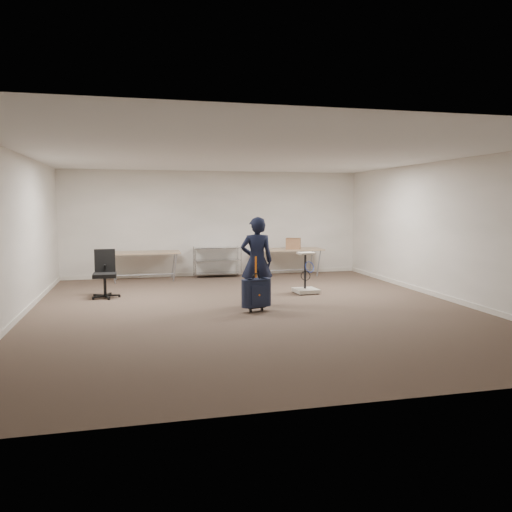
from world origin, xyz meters
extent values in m
plane|color=#49362C|center=(0.00, 0.00, 0.00)|extent=(9.00, 9.00, 0.00)
plane|color=beige|center=(0.00, 4.50, 1.40)|extent=(8.00, 0.00, 8.00)
plane|color=beige|center=(0.00, -4.50, 1.40)|extent=(8.00, 0.00, 8.00)
plane|color=beige|center=(-4.00, 0.00, 1.40)|extent=(0.00, 9.00, 9.00)
plane|color=beige|center=(4.00, 0.00, 1.40)|extent=(0.00, 9.00, 9.00)
plane|color=silver|center=(0.00, 0.00, 2.80)|extent=(8.00, 8.00, 0.00)
cube|color=silver|center=(0.00, 4.49, 0.05)|extent=(8.00, 0.02, 0.10)
cube|color=silver|center=(-3.99, 0.00, 0.05)|extent=(0.02, 9.00, 0.10)
cube|color=silver|center=(3.99, 0.00, 0.05)|extent=(0.02, 9.00, 0.10)
cube|color=#A28163|center=(-1.90, 3.95, 0.71)|extent=(1.80, 0.75, 0.03)
cylinder|color=#93949B|center=(-1.90, 3.95, 0.15)|extent=(1.50, 0.02, 0.02)
cylinder|color=#93949B|center=(-2.65, 3.65, 0.35)|extent=(0.13, 0.04, 0.69)
cylinder|color=#93949B|center=(-1.15, 3.65, 0.35)|extent=(0.13, 0.04, 0.69)
cylinder|color=#93949B|center=(-2.65, 4.25, 0.35)|extent=(0.13, 0.04, 0.69)
cylinder|color=#93949B|center=(-1.15, 4.25, 0.35)|extent=(0.13, 0.04, 0.69)
cube|color=#A28163|center=(1.90, 3.95, 0.71)|extent=(1.80, 0.75, 0.03)
cylinder|color=#93949B|center=(1.90, 3.95, 0.15)|extent=(1.50, 0.02, 0.02)
cylinder|color=#93949B|center=(1.15, 3.65, 0.35)|extent=(0.13, 0.04, 0.69)
cylinder|color=#93949B|center=(2.65, 3.65, 0.35)|extent=(0.13, 0.04, 0.69)
cylinder|color=#93949B|center=(1.15, 4.25, 0.35)|extent=(0.13, 0.04, 0.69)
cylinder|color=#93949B|center=(2.65, 4.25, 0.35)|extent=(0.13, 0.04, 0.69)
cylinder|color=#B9BCC0|center=(-0.60, 3.98, 0.40)|extent=(0.02, 0.02, 0.80)
cylinder|color=#B9BCC0|center=(0.60, 3.98, 0.40)|extent=(0.02, 0.02, 0.80)
cylinder|color=#B9BCC0|center=(-0.60, 4.42, 0.40)|extent=(0.02, 0.02, 0.80)
cylinder|color=#B9BCC0|center=(0.60, 4.42, 0.40)|extent=(0.02, 0.02, 0.80)
cube|color=#B9BCC0|center=(0.00, 4.20, 0.10)|extent=(1.20, 0.45, 0.02)
cube|color=#B9BCC0|center=(0.00, 4.20, 0.45)|extent=(1.20, 0.45, 0.02)
cube|color=#B9BCC0|center=(0.00, 4.20, 0.78)|extent=(1.20, 0.45, 0.01)
imported|color=black|center=(0.17, 0.38, 0.84)|extent=(0.66, 0.47, 1.69)
cube|color=black|center=(0.01, -0.23, 0.35)|extent=(0.41, 0.29, 0.50)
cube|color=black|center=(0.01, -0.22, 0.08)|extent=(0.35, 0.22, 0.03)
cylinder|color=black|center=(-0.10, -0.26, 0.03)|extent=(0.04, 0.07, 0.07)
cylinder|color=black|center=(0.13, -0.21, 0.03)|extent=(0.04, 0.07, 0.07)
torus|color=black|center=(0.01, -0.23, 0.63)|extent=(0.16, 0.06, 0.16)
cube|color=orange|center=(0.01, -0.22, 0.81)|extent=(0.03, 0.01, 0.39)
cylinder|color=black|center=(-2.72, 1.78, 0.05)|extent=(0.60, 0.60, 0.09)
cylinder|color=black|center=(-2.72, 1.78, 0.25)|extent=(0.06, 0.06, 0.40)
cube|color=black|center=(-2.72, 1.78, 0.47)|extent=(0.46, 0.46, 0.08)
cube|color=black|center=(-2.72, 2.00, 0.75)|extent=(0.42, 0.06, 0.48)
cube|color=beige|center=(1.49, 1.34, 0.06)|extent=(0.52, 0.52, 0.08)
cylinder|color=black|center=(1.30, 1.14, 0.02)|extent=(0.06, 0.06, 0.04)
cylinder|color=black|center=(1.49, 1.39, 0.49)|extent=(0.05, 0.05, 0.78)
cube|color=beige|center=(1.49, 1.34, 0.87)|extent=(0.36, 0.31, 0.04)
torus|color=blue|center=(1.54, 1.26, 0.58)|extent=(0.25, 0.12, 0.24)
cube|color=#A26E4B|center=(2.01, 3.88, 0.87)|extent=(0.46, 0.41, 0.29)
camera|label=1|loc=(-2.02, -8.82, 1.94)|focal=35.00mm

